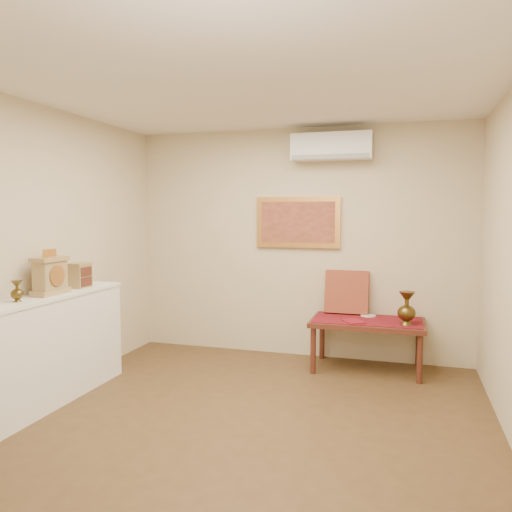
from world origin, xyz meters
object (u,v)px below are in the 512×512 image
at_px(mantel_clock, 50,275).
at_px(wooden_chest, 80,275).
at_px(brass_urn_tall, 407,304).
at_px(display_ledge, 41,352).
at_px(low_table, 367,326).

bearing_deg(mantel_clock, wooden_chest, 92.29).
distance_m(brass_urn_tall, display_ledge, 3.55).
relative_size(display_ledge, wooden_chest, 8.28).
bearing_deg(brass_urn_tall, mantel_clock, -152.16).
bearing_deg(wooden_chest, display_ledge, -89.80).
bearing_deg(brass_urn_tall, display_ledge, -150.28).
xyz_separation_m(display_ledge, low_table, (2.67, 1.88, -0.01)).
bearing_deg(wooden_chest, brass_urn_tall, 20.91).
distance_m(brass_urn_tall, mantel_clock, 3.48).
distance_m(mantel_clock, wooden_chest, 0.44).
bearing_deg(display_ledge, brass_urn_tall, 29.72).
height_order(brass_urn_tall, mantel_clock, mantel_clock).
relative_size(display_ledge, mantel_clock, 4.93).
bearing_deg(low_table, mantel_clock, -146.80).
relative_size(mantel_clock, wooden_chest, 1.68).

